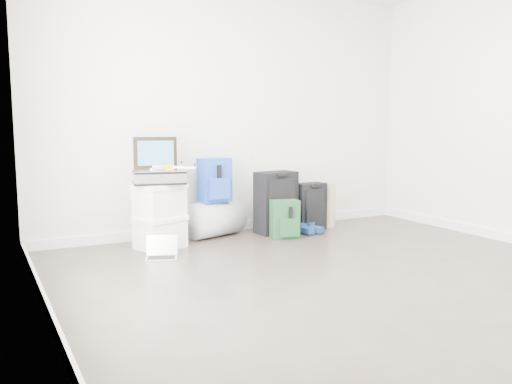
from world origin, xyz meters
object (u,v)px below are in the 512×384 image
boxes_stack (160,216)px  duffel_bag (214,219)px  briefcase (159,177)px  large_suitcase (276,203)px  carry_on (310,207)px  laptop (162,253)px

boxes_stack → duffel_bag: size_ratio=1.02×
briefcase → duffel_bag: 0.89m
large_suitcase → carry_on: (0.44, -0.02, -0.07)m
carry_on → duffel_bag: bearing=169.0°
boxes_stack → carry_on: size_ratio=1.18×
duffel_bag → carry_on: carry_on is taller
laptop → duffel_bag: bearing=60.5°
briefcase → carry_on: briefcase is taller
briefcase → duffel_bag: size_ratio=0.77×
boxes_stack → briefcase: briefcase is taller
briefcase → large_suitcase: (1.37, 0.10, -0.36)m
duffel_bag → laptop: (-0.80, -0.64, -0.14)m
carry_on → laptop: carry_on is taller
large_suitcase → laptop: 1.59m
briefcase → laptop: bearing=-93.9°
duffel_bag → boxes_stack: bearing=-176.7°
duffel_bag → carry_on: (1.12, -0.18, 0.08)m
briefcase → carry_on: (1.81, 0.08, -0.43)m
boxes_stack → laptop: bearing=-126.7°
carry_on → boxes_stack: bearing=-179.6°
boxes_stack → briefcase: (0.00, 0.00, 0.38)m
duffel_bag → large_suitcase: bearing=-29.7°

